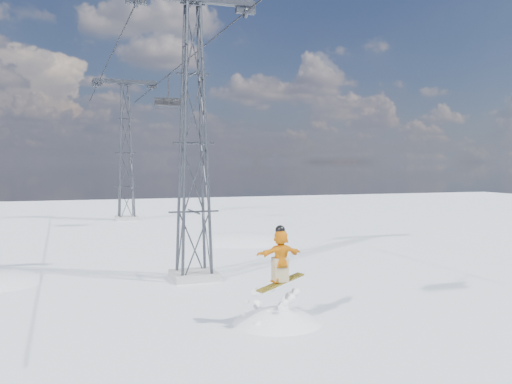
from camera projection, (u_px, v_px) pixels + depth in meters
ground at (231, 339)px, 15.28m from camera, size 120.00×120.00×0.00m
lift_tower_near at (193, 144)px, 22.81m from camera, size 5.20×1.80×11.43m
lift_tower_far at (126, 153)px, 46.43m from camera, size 5.20×1.80×11.43m
haul_cables at (150, 58)px, 33.39m from camera, size 4.46×51.00×0.06m
snowboarder_jump at (277, 378)px, 16.87m from camera, size 4.40×4.40×6.88m
lift_chair_mid at (168, 102)px, 40.11m from camera, size 1.92×0.55×2.38m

